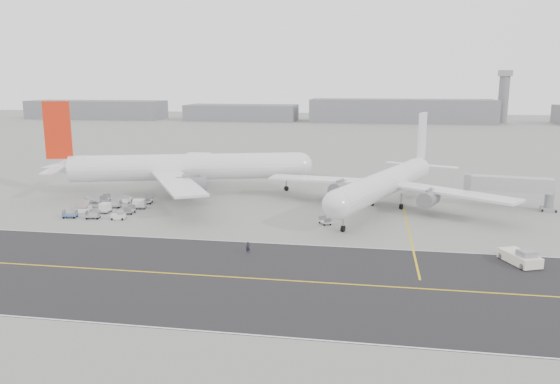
% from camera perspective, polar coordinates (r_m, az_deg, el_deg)
% --- Properties ---
extents(ground, '(700.00, 700.00, 0.00)m').
position_cam_1_polar(ground, '(90.80, -5.64, -4.72)').
color(ground, gray).
rests_on(ground, ground).
extents(taxiway, '(220.00, 59.00, 0.03)m').
position_cam_1_polar(taxiway, '(73.07, -5.52, -8.82)').
color(taxiway, '#272729').
rests_on(taxiway, ground).
extents(horizon_buildings, '(520.00, 28.00, 28.00)m').
position_cam_1_polar(horizon_buildings, '(345.01, 10.81, 7.18)').
color(horizon_buildings, slate).
rests_on(horizon_buildings, ground).
extents(control_tower, '(7.00, 7.00, 31.25)m').
position_cam_1_polar(control_tower, '(357.46, 22.33, 9.29)').
color(control_tower, slate).
rests_on(control_tower, ground).
extents(airliner_a, '(59.32, 58.09, 21.02)m').
position_cam_1_polar(airliner_a, '(125.97, -10.33, 2.57)').
color(airliner_a, white).
rests_on(airliner_a, ground).
extents(airliner_b, '(49.02, 49.98, 18.10)m').
position_cam_1_polar(airliner_b, '(111.95, 11.12, 0.98)').
color(airliner_b, white).
rests_on(airliner_b, ground).
extents(pushback_tug, '(5.16, 8.18, 2.35)m').
position_cam_1_polar(pushback_tug, '(84.36, 23.83, -6.28)').
color(pushback_tug, silver).
rests_on(pushback_tug, ground).
extents(jet_bridge, '(17.88, 5.96, 6.67)m').
position_cam_1_polar(jet_bridge, '(118.75, 22.84, 0.61)').
color(jet_bridge, gray).
rests_on(jet_bridge, ground).
extents(gse_cluster, '(19.85, 23.30, 1.99)m').
position_cam_1_polar(gse_cluster, '(113.88, -17.24, -1.83)').
color(gse_cluster, '#929297').
rests_on(gse_cluster, ground).
extents(stray_dolly, '(2.46, 2.71, 1.42)m').
position_cam_1_polar(stray_dolly, '(98.57, 4.72, -3.39)').
color(stray_dolly, silver).
rests_on(stray_dolly, ground).
extents(ground_crew_a, '(0.76, 0.63, 1.77)m').
position_cam_1_polar(ground_crew_a, '(82.08, -3.35, -5.82)').
color(ground_crew_a, black).
rests_on(ground_crew_a, ground).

